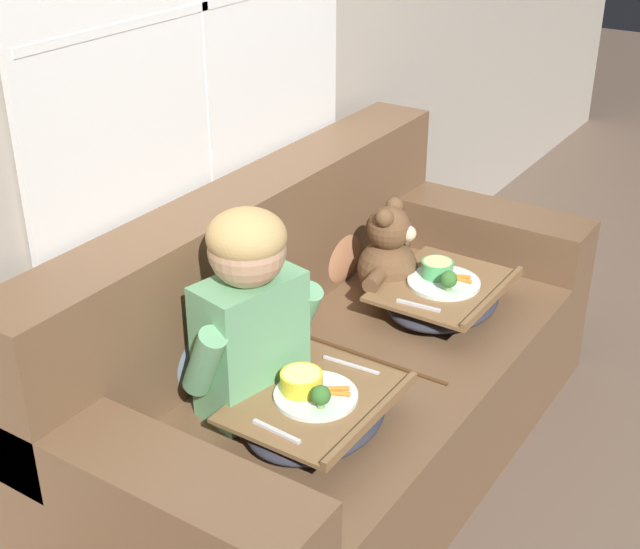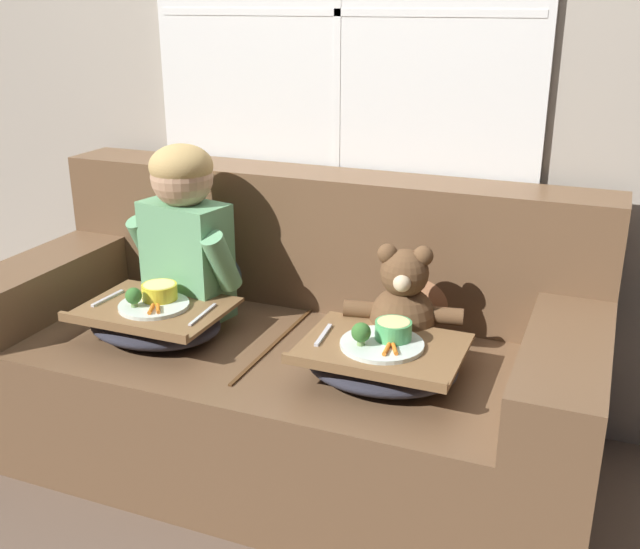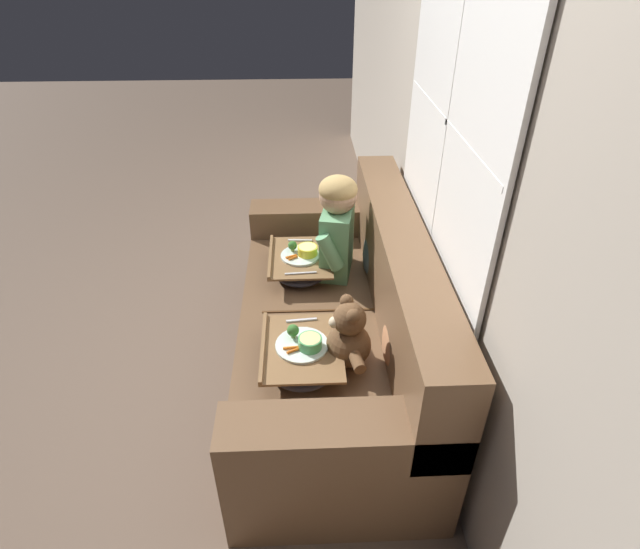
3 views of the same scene
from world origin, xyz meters
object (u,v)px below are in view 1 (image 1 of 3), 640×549
Objects in this scene: throw_pillow_behind_child at (191,334)px; child_figure at (249,303)px; lap_tray_child at (316,411)px; throw_pillow_behind_teddy at (334,239)px; lap_tray_teddy at (443,296)px; couch at (326,373)px; teddy_bear at (389,257)px.

throw_pillow_behind_child is 0.59× the size of child_figure.
child_figure is 0.33m from lap_tray_child.
throw_pillow_behind_teddy reaches higher than lap_tray_child.
lap_tray_child is at bearing 179.96° from lap_tray_teddy.
lap_tray_child is at bearing -150.96° from couch.
lap_tray_child is 1.00× the size of lap_tray_teddy.
teddy_bear is at bearing -15.98° from throw_pillow_behind_child.
couch reaches higher than throw_pillow_behind_teddy.
child_figure is 1.29× the size of lap_tray_child.
child_figure is (-0.74, -0.21, 0.16)m from throw_pillow_behind_teddy.
lap_tray_teddy is (0.37, -0.21, 0.16)m from couch.
teddy_bear is 0.22m from lap_tray_teddy.
lap_tray_child is (-0.00, -0.20, -0.26)m from child_figure.
throw_pillow_behind_child reaches higher than lap_tray_child.
throw_pillow_behind_teddy is (0.74, 0.00, 0.00)m from throw_pillow_behind_child.
lap_tray_teddy is (0.74, -0.41, -0.10)m from throw_pillow_behind_child.
teddy_bear is at bearing -0.96° from couch.
throw_pillow_behind_child is at bearing 180.00° from throw_pillow_behind_teddy.
child_figure is 0.81m from lap_tray_teddy.
throw_pillow_behind_child is at bearing 150.89° from lap_tray_teddy.
child_figure reaches higher than throw_pillow_behind_teddy.
lap_tray_child is at bearing -164.94° from teddy_bear.
lap_tray_teddy reaches higher than lap_tray_child.
throw_pillow_behind_child is at bearing 89.93° from lap_tray_child.
child_figure is at bearing -179.59° from couch.
couch is 5.96× the size of throw_pillow_behind_teddy.
throw_pillow_behind_child is 0.43m from lap_tray_child.
couch is at bearing 150.88° from lap_tray_teddy.
lap_tray_child is at bearing -90.07° from throw_pillow_behind_child.
lap_tray_child is at bearing -150.93° from throw_pillow_behind_teddy.
throw_pillow_behind_child reaches higher than lap_tray_teddy.
throw_pillow_behind_child is 0.86m from lap_tray_teddy.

